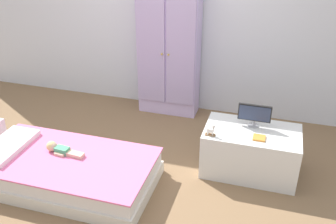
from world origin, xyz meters
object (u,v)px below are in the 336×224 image
(doll, at_px, (58,149))
(book_orange, at_px, (259,138))
(tv_monitor, at_px, (255,114))
(bed, at_px, (67,171))
(tv_stand, at_px, (250,151))
(wardrobe, at_px, (169,50))
(rocking_horse_toy, at_px, (211,130))

(doll, relative_size, book_orange, 3.51)
(tv_monitor, bearing_deg, bed, -154.45)
(tv_stand, height_order, book_orange, book_orange)
(wardrobe, bearing_deg, bed, -106.37)
(book_orange, bearing_deg, wardrobe, 136.51)
(doll, bearing_deg, tv_stand, 19.27)
(bed, xyz_separation_m, wardrobe, (0.50, 1.69, 0.68))
(bed, height_order, tv_stand, tv_stand)
(tv_stand, height_order, rocking_horse_toy, rocking_horse_toy)
(doll, xyz_separation_m, tv_monitor, (1.72, 0.70, 0.28))
(book_orange, bearing_deg, doll, -164.92)
(book_orange, bearing_deg, tv_monitor, 109.14)
(bed, relative_size, wardrobe, 1.01)
(wardrobe, height_order, tv_stand, wardrobe)
(rocking_horse_toy, xyz_separation_m, book_orange, (0.43, 0.07, -0.05))
(wardrobe, bearing_deg, book_orange, -43.49)
(wardrobe, relative_size, rocking_horse_toy, 14.12)
(bed, height_order, book_orange, book_orange)
(doll, distance_m, book_orange, 1.87)
(wardrobe, relative_size, tv_monitor, 5.23)
(tv_stand, relative_size, tv_monitor, 2.89)
(doll, bearing_deg, wardrobe, 69.36)
(doll, distance_m, tv_stand, 1.83)
(tv_monitor, distance_m, book_orange, 0.26)
(bed, xyz_separation_m, rocking_horse_toy, (1.26, 0.49, 0.38))
(tv_stand, distance_m, tv_monitor, 0.37)
(doll, relative_size, tv_stand, 0.44)
(doll, distance_m, rocking_horse_toy, 1.44)
(tv_stand, bearing_deg, doll, -160.73)
(tv_monitor, relative_size, book_orange, 2.77)
(bed, distance_m, rocking_horse_toy, 1.40)
(rocking_horse_toy, bearing_deg, tv_monitor, 38.46)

